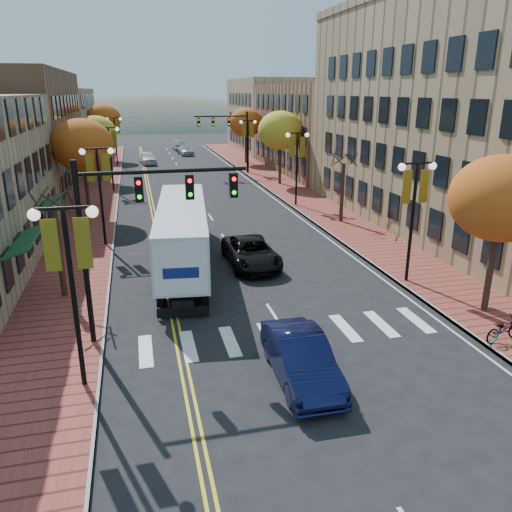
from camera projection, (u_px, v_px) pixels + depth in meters
ground at (303, 360)px, 17.97m from camera, size 200.00×200.00×0.00m
sidewalk_left at (97, 195)px, 45.91m from camera, size 4.00×85.00×0.15m
sidewalk_right at (284, 187)px, 49.93m from camera, size 4.00×85.00×0.15m
building_left_mid at (2, 133)px, 45.64m from camera, size 12.00×24.00×11.00m
building_left_far at (45, 125)px, 68.93m from camera, size 12.00×26.00×9.50m
building_right_near at (486, 117)px, 34.50m from camera, size 15.00×28.00×15.00m
building_right_mid at (338, 128)px, 59.26m from camera, size 15.00×24.00×10.00m
building_right_far at (285, 115)px, 79.40m from camera, size 15.00×20.00×11.00m
tree_left_a at (59, 252)px, 22.63m from camera, size 0.28×0.28×4.20m
tree_left_b at (82, 145)px, 36.38m from camera, size 4.48×4.48×7.21m
tree_left_c at (96, 133)px, 51.26m from camera, size 4.16×4.16×6.69m
tree_left_d at (104, 119)px, 67.68m from camera, size 4.61×4.61×7.42m
tree_right_a at (501, 199)px, 20.23m from camera, size 4.16×4.16×6.69m
tree_right_b at (342, 193)px, 35.87m from camera, size 0.28×0.28×4.20m
tree_right_c at (280, 131)px, 49.62m from camera, size 4.48×4.48×7.21m
tree_right_d at (246, 123)px, 64.43m from camera, size 4.35×4.35×7.00m
lamp_left_a at (70, 264)px, 14.94m from camera, size 1.96×0.36×6.05m
lamp_left_b at (99, 178)px, 29.70m from camera, size 1.96×0.36×6.05m
lamp_left_c at (110, 146)px, 46.30m from camera, size 1.96×0.36×6.05m
lamp_left_d at (115, 132)px, 62.90m from camera, size 1.96×0.36×6.05m
lamp_right_a at (414, 199)px, 23.83m from camera, size 1.96×0.36×6.05m
lamp_right_b at (297, 155)px, 40.43m from camera, size 1.96×0.36×6.05m
lamp_right_c at (248, 136)px, 57.03m from camera, size 1.96×0.36×6.05m
traffic_mast_near at (136, 216)px, 17.96m from camera, size 6.10×0.35×7.00m
traffic_mast_far at (231, 131)px, 56.38m from camera, size 6.10×0.34×7.00m
semi_truck at (183, 228)px, 27.00m from camera, size 3.91×14.84×3.67m
navy_sedan at (301, 358)px, 16.52m from camera, size 1.78×4.86×1.59m
black_suv at (251, 252)px, 27.47m from camera, size 2.60×5.49×1.52m
car_far_white at (148, 158)px, 65.57m from camera, size 2.36×4.93×1.63m
car_far_silver at (185, 150)px, 74.99m from camera, size 2.29×4.97×1.41m
car_far_oncoming at (178, 145)px, 81.61m from camera, size 1.81×4.56×1.48m
bicycle at (504, 329)px, 18.94m from camera, size 1.92×1.03×0.96m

